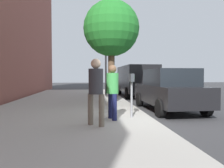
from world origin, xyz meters
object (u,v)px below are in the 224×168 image
at_px(parked_sedan_near, 169,90).
at_px(parked_van_far, 136,79).
at_px(pedestrian_at_meter, 112,88).
at_px(pedestrian_bystander, 96,86).
at_px(street_tree, 111,29).
at_px(parking_meter, 132,86).
at_px(traffic_signal, 107,60).

height_order(parked_sedan_near, parked_van_far, parked_van_far).
distance_m(pedestrian_at_meter, pedestrian_bystander, 0.95).
distance_m(pedestrian_at_meter, street_tree, 4.79).
bearing_deg(parking_meter, traffic_signal, 0.73).
height_order(pedestrian_bystander, parked_van_far, parked_van_far).
bearing_deg(pedestrian_bystander, parked_sedan_near, -3.00).
bearing_deg(traffic_signal, street_tree, 177.82).
height_order(parking_meter, pedestrian_at_meter, pedestrian_at_meter).
height_order(parking_meter, parked_van_far, parked_van_far).
relative_size(pedestrian_bystander, street_tree, 0.36).
bearing_deg(parking_meter, pedestrian_bystander, 131.32).
bearing_deg(pedestrian_at_meter, parking_meter, 7.43).
bearing_deg(parked_sedan_near, traffic_signal, 18.86).
relative_size(pedestrian_at_meter, pedestrian_bystander, 0.93).
bearing_deg(parked_van_far, traffic_signal, 98.10).
relative_size(parked_van_far, street_tree, 1.04).
bearing_deg(pedestrian_bystander, parked_van_far, 24.66).
distance_m(parking_meter, pedestrian_at_meter, 0.69).
bearing_deg(parked_sedan_near, pedestrian_bystander, 133.91).
bearing_deg(street_tree, pedestrian_at_meter, 174.67).
xyz_separation_m(pedestrian_at_meter, parked_sedan_near, (2.27, -2.65, -0.23)).
bearing_deg(pedestrian_at_meter, traffic_signal, 73.00).
xyz_separation_m(pedestrian_bystander, parked_van_far, (9.52, -3.18, 0.04)).
bearing_deg(street_tree, parking_meter, -175.78).
relative_size(pedestrian_bystander, parked_van_far, 0.34).
xyz_separation_m(parking_meter, parked_sedan_near, (2.03, -2.00, -0.27)).
bearing_deg(traffic_signal, pedestrian_at_meter, 176.33).
distance_m(parked_van_far, street_tree, 5.84).
distance_m(parking_meter, street_tree, 4.55).
distance_m(pedestrian_at_meter, parked_sedan_near, 3.49).
height_order(pedestrian_at_meter, traffic_signal, traffic_signal).
bearing_deg(pedestrian_at_meter, parked_sedan_near, 27.28).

